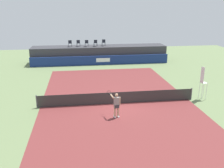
# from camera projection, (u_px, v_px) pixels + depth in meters

# --- Properties ---
(ground_plane) EXTENTS (48.00, 48.00, 0.00)m
(ground_plane) POSITION_uv_depth(u_px,v_px,m) (112.00, 91.00, 22.66)
(ground_plane) COLOR #6B7F51
(court_inner) EXTENTS (12.00, 22.00, 0.00)m
(court_inner) POSITION_uv_depth(u_px,v_px,m) (117.00, 103.00, 19.83)
(court_inner) COLOR maroon
(court_inner) RESTS_ON ground
(sponsor_wall) EXTENTS (18.00, 0.22, 1.20)m
(sponsor_wall) POSITION_uv_depth(u_px,v_px,m) (101.00, 60.00, 32.38)
(sponsor_wall) COLOR navy
(sponsor_wall) RESTS_ON ground
(spectator_platform) EXTENTS (18.00, 2.80, 2.20)m
(spectator_platform) POSITION_uv_depth(u_px,v_px,m) (99.00, 54.00, 33.93)
(spectator_platform) COLOR #38383D
(spectator_platform) RESTS_ON ground
(spectator_chair_far_left) EXTENTS (0.46, 0.46, 0.89)m
(spectator_chair_far_left) POSITION_uv_depth(u_px,v_px,m) (70.00, 43.00, 32.76)
(spectator_chair_far_left) COLOR #1E232D
(spectator_chair_far_left) RESTS_ON spectator_platform
(spectator_chair_left) EXTENTS (0.47, 0.47, 0.89)m
(spectator_chair_left) POSITION_uv_depth(u_px,v_px,m) (78.00, 43.00, 32.95)
(spectator_chair_left) COLOR #1E232D
(spectator_chair_left) RESTS_ON spectator_platform
(spectator_chair_center) EXTENTS (0.44, 0.44, 0.89)m
(spectator_chair_center) POSITION_uv_depth(u_px,v_px,m) (87.00, 43.00, 32.97)
(spectator_chair_center) COLOR #1E232D
(spectator_chair_center) RESTS_ON spectator_platform
(spectator_chair_right) EXTENTS (0.45, 0.45, 0.89)m
(spectator_chair_right) POSITION_uv_depth(u_px,v_px,m) (95.00, 43.00, 33.14)
(spectator_chair_right) COLOR #1E232D
(spectator_chair_right) RESTS_ON spectator_platform
(spectator_chair_far_right) EXTENTS (0.45, 0.45, 0.89)m
(spectator_chair_far_right) POSITION_uv_depth(u_px,v_px,m) (104.00, 42.00, 33.50)
(spectator_chair_far_right) COLOR #1E232D
(spectator_chair_far_right) RESTS_ON spectator_platform
(umpire_chair) EXTENTS (0.49, 0.49, 2.76)m
(umpire_chair) POSITION_uv_depth(u_px,v_px,m) (203.00, 81.00, 20.27)
(umpire_chair) COLOR white
(umpire_chair) RESTS_ON ground
(tennis_net) EXTENTS (12.40, 0.02, 0.95)m
(tennis_net) POSITION_uv_depth(u_px,v_px,m) (117.00, 98.00, 19.68)
(tennis_net) COLOR #2D2D2D
(tennis_net) RESTS_ON ground
(net_post_near) EXTENTS (0.10, 0.10, 1.00)m
(net_post_near) POSITION_uv_depth(u_px,v_px,m) (37.00, 102.00, 18.86)
(net_post_near) COLOR #4C4C51
(net_post_near) RESTS_ON ground
(net_post_far) EXTENTS (0.10, 0.10, 1.00)m
(net_post_far) POSITION_uv_depth(u_px,v_px,m) (191.00, 94.00, 20.50)
(net_post_far) COLOR #4C4C51
(net_post_far) RESTS_ON ground
(tennis_player) EXTENTS (0.85, 1.12, 1.77)m
(tennis_player) POSITION_uv_depth(u_px,v_px,m) (116.00, 104.00, 17.12)
(tennis_player) COLOR white
(tennis_player) RESTS_ON court_inner
(tennis_ball) EXTENTS (0.07, 0.07, 0.07)m
(tennis_ball) POSITION_uv_depth(u_px,v_px,m) (123.00, 100.00, 20.53)
(tennis_ball) COLOR #D8EA33
(tennis_ball) RESTS_ON court_inner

